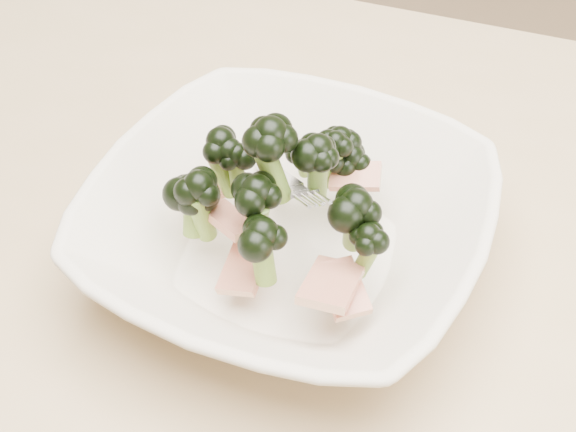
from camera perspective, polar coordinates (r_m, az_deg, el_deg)
name	(u,v)px	position (r m, az deg, el deg)	size (l,w,h in m)	color
dining_table	(387,350)	(0.72, 7.08, -9.47)	(1.20, 0.80, 0.75)	tan
broccoli_dish	(288,223)	(0.62, -0.03, -0.48)	(0.33, 0.33, 0.15)	beige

